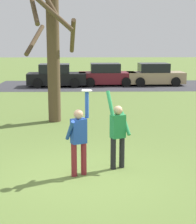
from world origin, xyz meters
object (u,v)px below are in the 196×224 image
object	(u,v)px
person_catcher	(79,137)
person_defender	(118,132)
frisbee_disc	(87,90)
parked_car_tan	(155,75)
parked_car_black	(56,76)
bare_tree_tall	(52,50)
parked_car_maroon	(107,75)

from	to	relation	value
person_catcher	person_defender	distance (m)	1.09
frisbee_disc	parked_car_tan	world-z (taller)	frisbee_disc
parked_car_black	bare_tree_tall	bearing A→B (deg)	-87.62
frisbee_disc	parked_car_tan	distance (m)	18.63
person_catcher	parked_car_maroon	xyz separation A→B (m)	(1.50, 17.96, -0.25)
person_catcher	frisbee_disc	bearing A→B (deg)	0.00
person_catcher	frisbee_disc	size ratio (longest dim) A/B	8.24
person_defender	parked_car_black	distance (m)	17.25
person_catcher	person_defender	bearing A→B (deg)	0.00
person_catcher	parked_car_black	size ratio (longest dim) A/B	0.50
person_defender	parked_car_black	bearing A→B (deg)	-105.69
parked_car_tan	person_defender	bearing A→B (deg)	-105.13
person_defender	parked_car_maroon	xyz separation A→B (m)	(0.52, 17.48, -0.25)
person_catcher	frisbee_disc	distance (m)	1.13
parked_car_black	parked_car_maroon	world-z (taller)	same
parked_car_black	parked_car_tan	distance (m)	7.15
parked_car_tan	parked_car_black	bearing A→B (deg)	-177.39
parked_car_maroon	bare_tree_tall	xyz separation A→B (m)	(-2.70, -11.88, 2.17)
bare_tree_tall	person_defender	bearing A→B (deg)	-68.73
person_defender	parked_car_tan	xyz separation A→B (m)	(4.05, 17.56, -0.25)
parked_car_maroon	bare_tree_tall	bearing A→B (deg)	-104.95
parked_car_black	person_catcher	bearing A→B (deg)	-85.30
person_catcher	bare_tree_tall	size ratio (longest dim) A/B	0.37
parked_car_tan	bare_tree_tall	xyz separation A→B (m)	(-6.23, -11.96, 2.17)
person_catcher	bare_tree_tall	xyz separation A→B (m)	(-1.20, 6.08, 1.91)
person_catcher	parked_car_black	bearing A→B (deg)	70.87
person_catcher	bare_tree_tall	distance (m)	6.48
parked_car_black	parked_car_maroon	size ratio (longest dim) A/B	1.00
person_defender	parked_car_tan	size ratio (longest dim) A/B	0.49
parked_car_black	parked_car_tan	size ratio (longest dim) A/B	1.00
parked_car_black	parked_car_tan	xyz separation A→B (m)	(7.13, 0.59, 0.00)
person_catcher	parked_car_black	world-z (taller)	person_catcher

